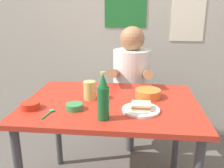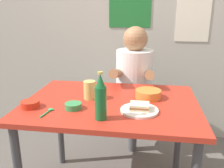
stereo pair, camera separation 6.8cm
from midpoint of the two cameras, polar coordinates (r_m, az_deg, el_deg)
name	(u,v)px [view 2 (the right image)]	position (r m, az deg, el deg)	size (l,w,h in m)	color
wall_back	(127,9)	(2.50, 4.40, 17.01)	(4.40, 0.09, 2.60)	#ADA89E
dining_table	(111,114)	(1.60, 0.96, -7.16)	(1.10, 0.80, 0.74)	#B72D1E
stool	(133,117)	(2.29, 5.83, -7.65)	(0.34, 0.34, 0.45)	#4C4C51
person_seated	(134,74)	(2.14, 6.15, 2.42)	(0.33, 0.56, 0.72)	white
plate_orange	(139,110)	(1.42, 7.79, -6.14)	(0.22, 0.22, 0.01)	silver
sandwich	(139,106)	(1.41, 7.83, -5.21)	(0.11, 0.09, 0.04)	beige
beer_mug	(90,90)	(1.59, -3.95, -1.41)	(0.13, 0.08, 0.12)	#D1BC66
beer_bottle	(101,98)	(1.28, -1.17, -3.36)	(0.06, 0.06, 0.26)	#19602D
sauce_bowl_chili	(30,104)	(1.53, -17.41, -4.47)	(0.11, 0.11, 0.04)	red
soup_bowl_orange	(148,94)	(1.63, 9.67, -2.24)	(0.17, 0.17, 0.05)	orange
dip_bowl_green	(73,106)	(1.46, -7.74, -5.07)	(0.10, 0.10, 0.03)	#388C4C
spoon	(49,111)	(1.44, -13.27, -6.18)	(0.04, 0.12, 0.01)	#26A559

